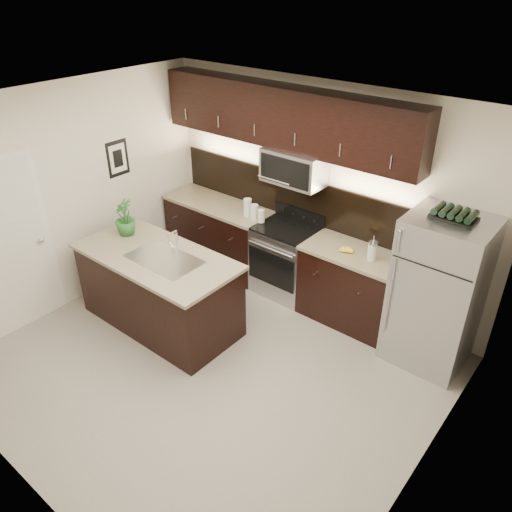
{
  "coord_description": "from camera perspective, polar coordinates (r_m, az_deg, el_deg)",
  "views": [
    {
      "loc": [
        2.95,
        -2.85,
        3.76
      ],
      "look_at": [
        0.18,
        0.55,
        1.2
      ],
      "focal_mm": 35.0,
      "sensor_mm": 36.0,
      "label": 1
    }
  ],
  "objects": [
    {
      "name": "ground",
      "position": [
        5.56,
        -5.14,
        -12.41
      ],
      "size": [
        4.5,
        4.5,
        0.0
      ],
      "primitive_type": "plane",
      "color": "gray",
      "rests_on": "ground"
    },
    {
      "name": "room_walls",
      "position": [
        4.64,
        -7.4,
        3.57
      ],
      "size": [
        4.52,
        4.02,
        2.71
      ],
      "color": "beige",
      "rests_on": "ground"
    },
    {
      "name": "counter_run",
      "position": [
        6.56,
        1.98,
        0.14
      ],
      "size": [
        3.51,
        0.65,
        0.94
      ],
      "color": "black",
      "rests_on": "ground"
    },
    {
      "name": "upper_fixtures",
      "position": [
        6.0,
        3.36,
        14.55
      ],
      "size": [
        3.49,
        0.4,
        1.66
      ],
      "color": "black",
      "rests_on": "counter_run"
    },
    {
      "name": "island",
      "position": [
        5.97,
        -10.98,
        -3.76
      ],
      "size": [
        1.96,
        0.96,
        0.94
      ],
      "color": "black",
      "rests_on": "ground"
    },
    {
      "name": "sink_faucet",
      "position": [
        5.62,
        -10.38,
        -0.18
      ],
      "size": [
        0.84,
        0.5,
        0.28
      ],
      "color": "silver",
      "rests_on": "island"
    },
    {
      "name": "refrigerator",
      "position": [
        5.49,
        19.99,
        -3.93
      ],
      "size": [
        0.81,
        0.73,
        1.68
      ],
      "primitive_type": "cube",
      "color": "#B2B2B7",
      "rests_on": "ground"
    },
    {
      "name": "wine_rack",
      "position": [
        5.07,
        21.73,
        4.42
      ],
      "size": [
        0.42,
        0.26,
        0.1
      ],
      "color": "black",
      "rests_on": "refrigerator"
    },
    {
      "name": "plant",
      "position": [
        6.16,
        -14.75,
        4.28
      ],
      "size": [
        0.31,
        0.31,
        0.44
      ],
      "primitive_type": "imported",
      "rotation": [
        0.0,
        0.0,
        -0.29
      ],
      "color": "#276227",
      "rests_on": "island"
    },
    {
      "name": "canisters",
      "position": [
        6.41,
        -0.38,
        5.2
      ],
      "size": [
        0.35,
        0.13,
        0.23
      ],
      "rotation": [
        0.0,
        0.0,
        -0.13
      ],
      "color": "silver",
      "rests_on": "counter_run"
    },
    {
      "name": "french_press",
      "position": [
        5.62,
        13.13,
        0.54
      ],
      "size": [
        0.1,
        0.1,
        0.29
      ],
      "rotation": [
        0.0,
        0.0,
        -0.02
      ],
      "color": "silver",
      "rests_on": "counter_run"
    },
    {
      "name": "bananas",
      "position": [
        5.77,
        9.86,
        0.8
      ],
      "size": [
        0.21,
        0.19,
        0.05
      ],
      "primitive_type": "ellipsoid",
      "rotation": [
        0.0,
        0.0,
        0.4
      ],
      "color": "yellow",
      "rests_on": "counter_run"
    }
  ]
}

